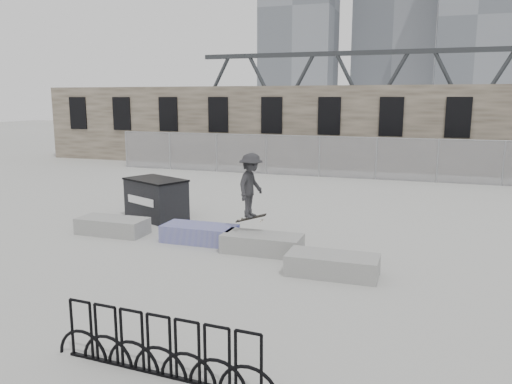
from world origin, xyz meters
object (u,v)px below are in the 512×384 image
at_px(planter_far_left, 113,225).
at_px(planter_offset, 333,264).
at_px(bike_rack, 159,347).
at_px(skateboarder, 251,185).
at_px(planter_center_left, 200,233).
at_px(dumpster, 156,199).
at_px(planter_center_right, 262,243).

bearing_deg(planter_far_left, planter_offset, -11.77).
xyz_separation_m(bike_rack, skateboarder, (-0.76, 6.13, 1.22)).
relative_size(planter_center_left, skateboarder, 1.11).
bearing_deg(planter_offset, dumpster, 151.58).
bearing_deg(planter_center_right, planter_far_left, 176.32).
bearing_deg(dumpster, planter_offset, -3.84).
relative_size(planter_far_left, planter_center_left, 1.00).
height_order(planter_center_right, bike_rack, bike_rack).
relative_size(planter_center_left, bike_rack, 0.56).
distance_m(planter_center_left, skateboarder, 2.07).
distance_m(planter_center_right, bike_rack, 5.91).
distance_m(dumpster, bike_rack, 9.50).
distance_m(planter_offset, bike_rack, 5.08).
xyz_separation_m(planter_center_left, planter_center_right, (1.90, -0.35, 0.00)).
distance_m(planter_center_left, planter_center_right, 1.93).
bearing_deg(planter_center_right, planter_center_left, 169.52).
bearing_deg(planter_center_left, skateboarder, -4.42).
bearing_deg(planter_center_left, planter_far_left, -178.86).
height_order(planter_offset, dumpster, dumpster).
distance_m(planter_offset, skateboarder, 3.04).
relative_size(planter_far_left, bike_rack, 0.56).
relative_size(planter_offset, bike_rack, 0.56).
bearing_deg(planter_far_left, planter_center_left, 1.14).
height_order(planter_center_left, planter_offset, same).
height_order(planter_far_left, planter_offset, same).
bearing_deg(bike_rack, dumpster, 119.84).
distance_m(planter_far_left, dumpster, 2.10).
bearing_deg(planter_center_right, dumpster, 151.65).
bearing_deg(skateboarder, planter_far_left, 95.46).
bearing_deg(planter_offset, planter_center_left, 159.78).
height_order(planter_center_left, dumpster, dumpster).
distance_m(planter_center_right, planter_offset, 2.25).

